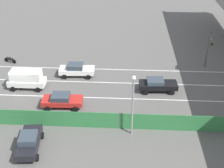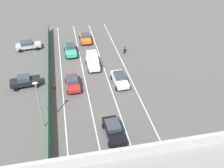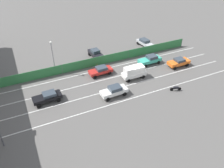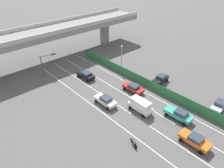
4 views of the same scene
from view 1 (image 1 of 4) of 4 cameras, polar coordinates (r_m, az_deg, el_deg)
name	(u,v)px [view 1 (image 1 of 4)]	position (r m, az deg, el deg)	size (l,w,h in m)	color
ground_plane	(23,88)	(37.81, -16.64, -0.65)	(300.00, 300.00, 0.00)	#565451
lane_line_left_edge	(71,68)	(40.84, -7.86, 3.00)	(0.14, 45.96, 0.01)	silver
lane_line_mid_left	(66,81)	(37.91, -8.74, 0.51)	(0.14, 45.96, 0.01)	silver
lane_line_mid_right	(61,97)	(35.07, -9.77, -2.40)	(0.14, 45.96, 0.01)	silver
lane_line_right_edge	(54,115)	(32.35, -10.98, -5.79)	(0.14, 45.96, 0.01)	silver
green_fence	(49,119)	(30.38, -11.91, -6.50)	(0.10, 42.06, 1.86)	#2D753D
car_van_white	(27,79)	(36.98, -16.06, 1.01)	(2.02, 4.42, 2.30)	silver
car_sedan_black	(157,84)	(35.58, 8.70, -0.08)	(2.17, 4.57, 1.56)	black
car_sedan_red	(62,100)	(32.91, -9.54, -3.05)	(2.11, 4.46, 1.57)	red
car_hatchback_white	(77,70)	(38.52, -6.81, 2.77)	(2.10, 4.53, 1.69)	silver
motorcycle	(10,60)	(44.16, -18.96, 4.45)	(0.86, 1.87, 0.93)	black
parked_sedan_dark	(29,141)	(28.22, -15.59, -10.57)	(4.38, 2.28, 1.73)	black
traffic_light	(209,46)	(40.30, 18.18, 6.95)	(3.40, 0.88, 5.02)	#47474C
street_lamp	(133,100)	(27.08, 4.02, -3.07)	(0.60, 0.36, 6.45)	gray
traffic_cone	(54,119)	(31.22, -11.03, -6.68)	(0.47, 0.47, 0.65)	orange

